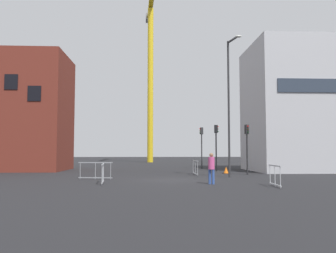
% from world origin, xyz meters
% --- Properties ---
extents(ground, '(160.00, 160.00, 0.00)m').
position_xyz_m(ground, '(0.00, 0.00, 0.00)').
color(ground, black).
extents(brick_building, '(9.65, 6.57, 10.64)m').
position_xyz_m(brick_building, '(-13.87, 11.07, 5.32)').
color(brick_building, maroon).
rests_on(brick_building, ground).
extents(office_block, '(12.12, 7.97, 11.33)m').
position_xyz_m(office_block, '(13.81, 9.10, 5.67)').
color(office_block, '#B7B7BC').
rests_on(office_block, ground).
extents(construction_crane, '(1.74, 17.26, 25.56)m').
position_xyz_m(construction_crane, '(-1.33, 32.59, 16.67)').
color(construction_crane, yellow).
rests_on(construction_crane, ground).
extents(streetlamp_tall, '(0.66, 1.59, 9.38)m').
position_xyz_m(streetlamp_tall, '(4.13, 1.73, 5.36)').
color(streetlamp_tall, '#2D2D30').
rests_on(streetlamp_tall, ground).
extents(traffic_light_median, '(0.37, 0.25, 4.06)m').
position_xyz_m(traffic_light_median, '(4.52, 8.93, 2.72)').
color(traffic_light_median, black).
rests_on(traffic_light_median, ground).
extents(traffic_light_far, '(0.30, 0.39, 3.75)m').
position_xyz_m(traffic_light_far, '(5.99, 4.32, 2.54)').
color(traffic_light_far, '#232326').
rests_on(traffic_light_far, ground).
extents(traffic_light_near, '(0.38, 0.28, 4.15)m').
position_xyz_m(traffic_light_near, '(3.89, 13.47, 2.78)').
color(traffic_light_near, '#2D2D30').
rests_on(traffic_light_near, ground).
extents(pedestrian_walking, '(0.34, 0.34, 1.68)m').
position_xyz_m(pedestrian_walking, '(2.05, -2.78, 0.97)').
color(pedestrian_walking, '#33519E').
rests_on(pedestrian_walking, ground).
extents(safety_barrier_rear, '(0.14, 1.83, 1.08)m').
position_xyz_m(safety_barrier_rear, '(5.00, -4.26, 0.56)').
color(safety_barrier_rear, '#B2B5BA').
rests_on(safety_barrier_rear, ground).
extents(safety_barrier_left_run, '(2.17, 0.32, 1.08)m').
position_xyz_m(safety_barrier_left_run, '(-4.72, 0.73, 0.56)').
color(safety_barrier_left_run, gray).
rests_on(safety_barrier_left_run, ground).
extents(safety_barrier_right_run, '(0.15, 2.24, 1.08)m').
position_xyz_m(safety_barrier_right_run, '(2.06, 4.18, 0.56)').
color(safety_barrier_right_run, gray).
rests_on(safety_barrier_right_run, ground).
extents(safety_barrier_mid_span, '(0.23, 1.91, 1.08)m').
position_xyz_m(safety_barrier_mid_span, '(-3.85, -2.22, 0.56)').
color(safety_barrier_mid_span, '#9EA0A5').
rests_on(safety_barrier_mid_span, ground).
extents(traffic_cone_on_verge, '(0.53, 0.53, 0.54)m').
position_xyz_m(traffic_cone_on_verge, '(4.69, 5.78, 0.25)').
color(traffic_cone_on_verge, black).
rests_on(traffic_cone_on_verge, ground).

